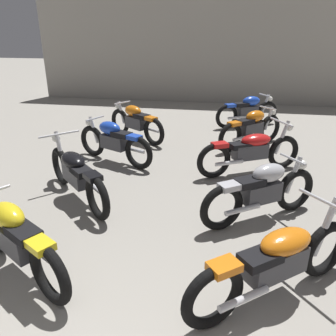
# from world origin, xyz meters

# --- Properties ---
(back_wall) EXTENTS (12.71, 0.24, 3.60)m
(back_wall) POSITION_xyz_m (0.00, 12.56, 1.80)
(back_wall) COLOR #9E998E
(back_wall) RESTS_ON ground
(motorcycle_left_row_1) EXTENTS (1.74, 1.11, 0.88)m
(motorcycle_left_row_1) POSITION_xyz_m (-1.33, 2.48, 0.46)
(motorcycle_left_row_1) COLOR black
(motorcycle_left_row_1) RESTS_ON ground
(motorcycle_left_row_2) EXTENTS (1.64, 1.58, 0.97)m
(motorcycle_left_row_2) POSITION_xyz_m (-1.44, 4.29, 0.45)
(motorcycle_left_row_2) COLOR black
(motorcycle_left_row_2) RESTS_ON ground
(motorcycle_left_row_3) EXTENTS (1.83, 0.94, 0.88)m
(motorcycle_left_row_3) POSITION_xyz_m (-1.39, 5.98, 0.46)
(motorcycle_left_row_3) COLOR black
(motorcycle_left_row_3) RESTS_ON ground
(motorcycle_left_row_4) EXTENTS (1.67, 1.22, 0.88)m
(motorcycle_left_row_4) POSITION_xyz_m (-1.35, 7.55, 0.46)
(motorcycle_left_row_4) COLOR black
(motorcycle_left_row_4) RESTS_ON ground
(motorcycle_right_row_1) EXTENTS (1.77, 1.44, 0.97)m
(motorcycle_right_row_1) POSITION_xyz_m (1.44, 2.59, 0.45)
(motorcycle_right_row_1) COLOR black
(motorcycle_right_row_1) RESTS_ON ground
(motorcycle_right_row_2) EXTENTS (1.68, 1.21, 0.88)m
(motorcycle_right_row_2) POSITION_xyz_m (1.42, 4.16, 0.46)
(motorcycle_right_row_2) COLOR black
(motorcycle_right_row_2) RESTS_ON ground
(motorcycle_right_row_3) EXTENTS (1.96, 1.16, 0.97)m
(motorcycle_right_row_3) POSITION_xyz_m (1.35, 5.88, 0.45)
(motorcycle_right_row_3) COLOR black
(motorcycle_right_row_3) RESTS_ON ground
(motorcycle_right_row_4) EXTENTS (1.50, 1.45, 0.88)m
(motorcycle_right_row_4) POSITION_xyz_m (1.44, 7.49, 0.46)
(motorcycle_right_row_4) COLOR black
(motorcycle_right_row_4) RESTS_ON ground
(motorcycle_right_row_5) EXTENTS (1.76, 1.08, 0.88)m
(motorcycle_right_row_5) POSITION_xyz_m (1.43, 9.30, 0.46)
(motorcycle_right_row_5) COLOR black
(motorcycle_right_row_5) RESTS_ON ground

